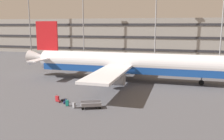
# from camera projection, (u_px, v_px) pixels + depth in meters

# --- Properties ---
(ground_plane) EXTENTS (600.00, 600.00, 0.00)m
(ground_plane) POSITION_uv_depth(u_px,v_px,m) (129.00, 82.00, 44.31)
(ground_plane) COLOR #4C4C51
(terminal_structure) EXTENTS (153.24, 19.41, 12.65)m
(terminal_structure) POSITION_uv_depth(u_px,v_px,m) (154.00, 36.00, 90.38)
(terminal_structure) COLOR gray
(terminal_structure) RESTS_ON ground_plane
(airliner) EXTENTS (40.54, 32.68, 11.02)m
(airliner) POSITION_uv_depth(u_px,v_px,m) (126.00, 64.00, 44.92)
(airliner) COLOR silver
(airliner) RESTS_ON ground_plane
(light_mast_far_left) EXTENTS (1.80, 0.50, 25.14)m
(light_mast_far_left) POSITION_uv_depth(u_px,v_px,m) (29.00, 14.00, 85.52)
(light_mast_far_left) COLOR gray
(light_mast_far_left) RESTS_ON ground_plane
(light_mast_left) EXTENTS (1.80, 0.50, 22.08)m
(light_mast_left) POSITION_uv_depth(u_px,v_px,m) (83.00, 18.00, 80.67)
(light_mast_left) COLOR gray
(light_mast_left) RESTS_ON ground_plane
(light_mast_center_left) EXTENTS (1.80, 0.50, 23.33)m
(light_mast_center_left) POSITION_uv_depth(u_px,v_px,m) (156.00, 15.00, 74.52)
(light_mast_center_left) COLOR gray
(light_mast_center_left) RESTS_ON ground_plane
(light_mast_center_right) EXTENTS (1.80, 0.50, 21.14)m
(light_mast_center_right) POSITION_uv_depth(u_px,v_px,m) (223.00, 18.00, 69.91)
(light_mast_center_right) COLOR gray
(light_mast_center_right) RESTS_ON ground_plane
(suitcase_scuffed) EXTENTS (0.66, 0.75, 0.25)m
(suitcase_scuffed) POSITION_uv_depth(u_px,v_px,m) (64.00, 100.00, 33.18)
(suitcase_scuffed) COLOR black
(suitcase_scuffed) RESTS_ON ground_plane
(suitcase_silver) EXTENTS (0.53, 0.39, 0.98)m
(suitcase_silver) POSITION_uv_depth(u_px,v_px,m) (57.00, 99.00, 32.77)
(suitcase_silver) COLOR #B21E23
(suitcase_silver) RESTS_ON ground_plane
(suitcase_red) EXTENTS (0.46, 0.43, 0.84)m
(suitcase_red) POSITION_uv_depth(u_px,v_px,m) (74.00, 105.00, 30.23)
(suitcase_red) COLOR gray
(suitcase_red) RESTS_ON ground_plane
(suitcase_navy) EXTENTS (0.40, 0.28, 0.96)m
(suitcase_navy) POSITION_uv_depth(u_px,v_px,m) (67.00, 103.00, 30.96)
(suitcase_navy) COLOR #147266
(suitcase_navy) RESTS_ON ground_plane
(backpack_upright) EXTENTS (0.39, 0.34, 0.47)m
(backpack_upright) POSITION_uv_depth(u_px,v_px,m) (59.00, 101.00, 32.28)
(backpack_upright) COLOR maroon
(backpack_upright) RESTS_ON ground_plane
(backpack_laid_flat) EXTENTS (0.27, 0.34, 0.51)m
(backpack_laid_flat) POSITION_uv_depth(u_px,v_px,m) (64.00, 102.00, 31.78)
(backpack_laid_flat) COLOR navy
(backpack_laid_flat) RESTS_ON ground_plane
(backpack_purple) EXTENTS (0.33, 0.38, 0.54)m
(backpack_purple) POSITION_uv_depth(u_px,v_px,m) (66.00, 101.00, 32.48)
(backpack_purple) COLOR navy
(backpack_purple) RESTS_ON ground_plane
(baggage_cart) EXTENTS (3.30, 2.20, 0.82)m
(baggage_cart) POSITION_uv_depth(u_px,v_px,m) (91.00, 105.00, 30.19)
(baggage_cart) COLOR gray
(baggage_cart) RESTS_ON ground_plane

